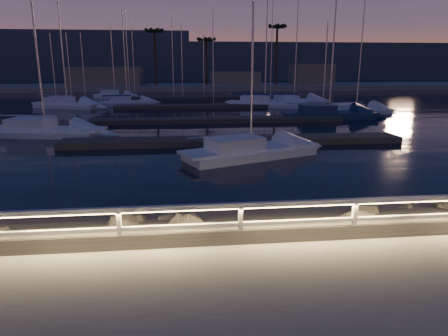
{
  "coord_description": "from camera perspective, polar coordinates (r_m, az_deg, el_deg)",
  "views": [
    {
      "loc": [
        -3.43,
        -9.3,
        4.41
      ],
      "look_at": [
        -1.98,
        4.0,
        0.92
      ],
      "focal_mm": 32.0,
      "sensor_mm": 36.0,
      "label": 1
    }
  ],
  "objects": [
    {
      "name": "sailboat_h",
      "position": [
        43.98,
        18.11,
        7.88
      ],
      "size": [
        8.15,
        3.8,
        13.3
      ],
      "rotation": [
        0.0,
        0.0,
        0.2
      ],
      "color": "white",
      "rests_on": "ground"
    },
    {
      "name": "floating_docks",
      "position": [
        42.21,
        -1.53,
        8.06
      ],
      "size": [
        22.0,
        36.0,
        0.4
      ],
      "color": "#514B43",
      "rests_on": "ground"
    },
    {
      "name": "ground",
      "position": [
        10.85,
        13.01,
        -9.77
      ],
      "size": [
        400.0,
        400.0,
        0.0
      ],
      "primitive_type": "plane",
      "color": "#A19B91",
      "rests_on": "ground"
    },
    {
      "name": "sailboat_k",
      "position": [
        49.2,
        5.56,
        9.25
      ],
      "size": [
        9.53,
        5.88,
        15.71
      ],
      "rotation": [
        0.0,
        0.0,
        -0.39
      ],
      "color": "white",
      "rests_on": "ground"
    },
    {
      "name": "harbor_water",
      "position": [
        41.02,
        -1.38,
        7.07
      ],
      "size": [
        400.0,
        440.0,
        0.6
      ],
      "color": "black",
      "rests_on": "ground"
    },
    {
      "name": "sailboat_f",
      "position": [
        31.5,
        -24.48,
        5.0
      ],
      "size": [
        8.63,
        4.16,
        14.18
      ],
      "rotation": [
        0.0,
        0.0,
        -0.21
      ],
      "color": "white",
      "rests_on": "ground"
    },
    {
      "name": "palm_left",
      "position": [
        81.63,
        -9.93,
        18.43
      ],
      "size": [
        3.0,
        3.0,
        11.2
      ],
      "color": "#43331F",
      "rests_on": "ground"
    },
    {
      "name": "riprap",
      "position": [
        13.36,
        23.9,
        -6.86
      ],
      "size": [
        25.13,
        2.83,
        1.36
      ],
      "color": "#635D55",
      "rests_on": "ground"
    },
    {
      "name": "sailboat_g",
      "position": [
        39.73,
        14.42,
        7.57
      ],
      "size": [
        9.02,
        3.17,
        15.06
      ],
      "rotation": [
        0.0,
        0.0,
        -0.05
      ],
      "color": "navy",
      "rests_on": "ground"
    },
    {
      "name": "palm_right",
      "position": [
        83.85,
        7.61,
        19.01
      ],
      "size": [
        3.0,
        3.0,
        12.2
      ],
      "color": "#43331F",
      "rests_on": "ground"
    },
    {
      "name": "sailboat_b",
      "position": [
        22.0,
        3.36,
        2.61
      ],
      "size": [
        8.16,
        5.04,
        13.51
      ],
      "rotation": [
        0.0,
        0.0,
        0.39
      ],
      "color": "white",
      "rests_on": "ground"
    },
    {
      "name": "guard_rail",
      "position": [
        10.53,
        12.89,
        -5.96
      ],
      "size": [
        44.11,
        0.12,
        1.06
      ],
      "color": "white",
      "rests_on": "ground"
    },
    {
      "name": "sailboat_l",
      "position": [
        53.66,
        9.74,
        9.49
      ],
      "size": [
        8.35,
        3.09,
        13.82
      ],
      "rotation": [
        0.0,
        0.0,
        0.08
      ],
      "color": "white",
      "rests_on": "ground"
    },
    {
      "name": "sailboat_m",
      "position": [
        64.33,
        -15.46,
        10.0
      ],
      "size": [
        6.82,
        3.64,
        11.26
      ],
      "rotation": [
        0.0,
        0.0,
        -0.28
      ],
      "color": "white",
      "rests_on": "ground"
    },
    {
      "name": "sailboat_n",
      "position": [
        51.29,
        -21.67,
        8.51
      ],
      "size": [
        8.62,
        5.37,
        14.29
      ],
      "rotation": [
        0.0,
        0.0,
        -0.39
      ],
      "color": "white",
      "rests_on": "ground"
    },
    {
      "name": "distant_hills",
      "position": [
        144.2,
        -14.12,
        14.31
      ],
      "size": [
        230.0,
        37.5,
        18.0
      ],
      "color": "#394758",
      "rests_on": "ground"
    },
    {
      "name": "sailboat_j",
      "position": [
        52.69,
        -13.84,
        9.18
      ],
      "size": [
        7.02,
        3.85,
        11.54
      ],
      "rotation": [
        0.0,
        0.0,
        0.3
      ],
      "color": "white",
      "rests_on": "ground"
    },
    {
      "name": "palm_center",
      "position": [
        82.59,
        -2.56,
        17.63
      ],
      "size": [
        3.0,
        3.0,
        9.7
      ],
      "color": "#43331F",
      "rests_on": "ground"
    },
    {
      "name": "far_shore",
      "position": [
        83.52,
        -4.03,
        11.75
      ],
      "size": [
        160.0,
        14.0,
        5.2
      ],
      "color": "#A19B91",
      "rests_on": "ground"
    }
  ]
}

